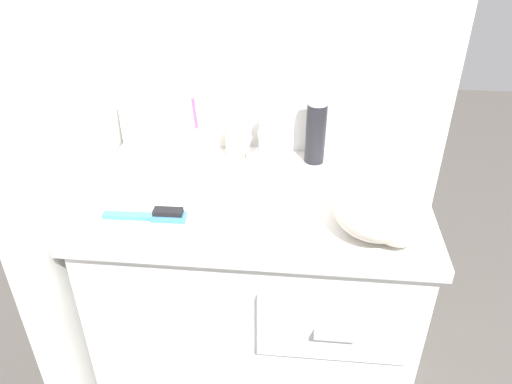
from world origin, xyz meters
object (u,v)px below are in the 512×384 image
(shaving_cream_can, at_px, (316,130))
(hand_towel, at_px, (380,211))
(toothbrush_cup, at_px, (192,145))
(soap_dispenser, at_px, (236,138))
(hairbrush, at_px, (156,215))

(shaving_cream_can, height_order, hand_towel, shaving_cream_can)
(toothbrush_cup, distance_m, soap_dispenser, 0.12)
(toothbrush_cup, xyz_separation_m, shaving_cream_can, (0.34, 0.04, 0.04))
(hairbrush, bearing_deg, toothbrush_cup, 82.71)
(hand_towel, bearing_deg, soap_dispenser, 138.78)
(hairbrush, relative_size, hand_towel, 0.92)
(toothbrush_cup, xyz_separation_m, soap_dispenser, (0.12, 0.04, 0.00))
(shaving_cream_can, bearing_deg, soap_dispenser, 178.14)
(hand_towel, bearing_deg, toothbrush_cup, 150.21)
(soap_dispenser, distance_m, shaving_cream_can, 0.22)
(toothbrush_cup, xyz_separation_m, hand_towel, (0.48, -0.27, -0.00))
(toothbrush_cup, distance_m, hand_towel, 0.55)
(hairbrush, height_order, hand_towel, hand_towel)
(soap_dispenser, height_order, hairbrush, soap_dispenser)
(toothbrush_cup, relative_size, soap_dispenser, 1.44)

